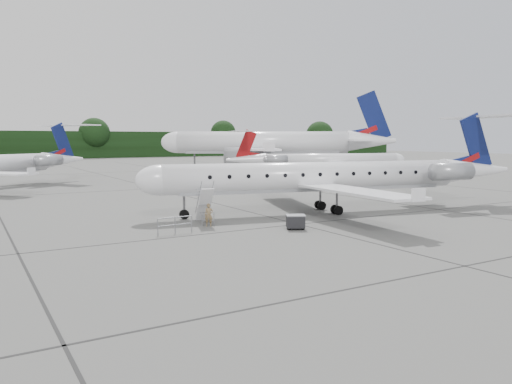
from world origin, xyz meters
TOP-DOWN VIEW (x-y plane):
  - ground at (0.00, 0.00)m, footprint 320.00×320.00m
  - treeline at (0.00, 130.00)m, footprint 260.00×4.00m
  - main_regional_jet at (-0.52, 5.72)m, footprint 34.17×27.61m
  - airstair at (-10.00, 5.48)m, footprint 1.27×2.26m
  - passenger at (-10.25, 4.29)m, footprint 0.65×0.58m
  - safety_railing at (-13.07, 2.99)m, footprint 2.20×0.21m
  - baggage_cart at (-6.00, 0.59)m, footprint 1.42×1.33m
  - bg_narrowbody at (22.89, 52.17)m, footprint 47.98×44.63m
  - bg_regional_right at (24.43, 34.45)m, footprint 31.22×26.58m

SIDE VIEW (x-z plane):
  - ground at x=0.00m, z-range 0.00..0.00m
  - baggage_cart at x=-6.00m, z-range 0.00..0.97m
  - safety_railing at x=-13.07m, z-range 0.00..1.00m
  - passenger at x=-10.25m, z-range 0.00..1.50m
  - airstair at x=-10.00m, z-range 0.00..2.44m
  - bg_regional_right at x=24.43m, z-range 0.00..6.95m
  - main_regional_jet at x=-0.52m, z-range 0.00..7.78m
  - treeline at x=0.00m, z-range 0.00..8.00m
  - bg_narrowbody at x=22.89m, z-range 0.00..14.00m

